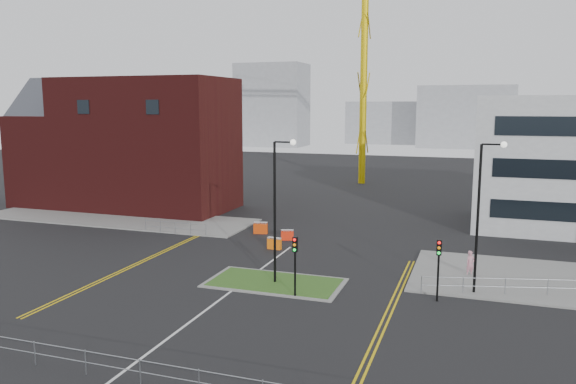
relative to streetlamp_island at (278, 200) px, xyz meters
name	(u,v)px	position (x,y,z in m)	size (l,w,h in m)	color
ground	(185,326)	(-2.22, -8.00, -5.41)	(200.00, 200.00, 0.00)	black
pavement_left	(116,218)	(-22.22, 14.00, -5.35)	(28.00, 8.00, 0.12)	slate
island_kerb	(275,283)	(-0.22, 0.00, -5.37)	(8.60, 4.60, 0.08)	slate
grass_island	(275,282)	(-0.22, 0.00, -5.35)	(8.00, 4.00, 0.12)	#2B541C
brick_building	(124,145)	(-25.19, 20.00, 1.44)	(24.20, 10.07, 14.24)	#461211
streetlamp_island	(278,200)	(0.00, 0.00, 0.00)	(1.46, 0.36, 9.18)	black
streetlamp_right_near	(482,206)	(12.00, 2.00, 0.00)	(1.46, 0.36, 9.18)	black
traffic_light_island	(295,255)	(1.78, -2.02, -2.85)	(0.28, 0.33, 3.65)	black
traffic_light_right	(439,258)	(9.78, -0.02, -2.85)	(0.28, 0.33, 3.65)	black
railing_front	(112,362)	(-2.22, -14.00, -4.63)	(24.05, 0.05, 1.10)	gray
railing_left	(175,226)	(-13.22, 10.00, -4.67)	(6.05, 0.05, 1.10)	gray
centre_line	(203,312)	(-2.22, -6.00, -5.41)	(0.15, 30.00, 0.01)	silver
yellow_left_a	(144,260)	(-11.22, 2.00, -5.41)	(0.12, 24.00, 0.01)	gold
yellow_left_b	(147,260)	(-10.92, 2.00, -5.41)	(0.12, 24.00, 0.01)	gold
yellow_right_a	(388,308)	(7.28, -2.00, -5.41)	(0.12, 20.00, 0.01)	gold
yellow_right_b	(394,308)	(7.58, -2.00, -5.41)	(0.12, 20.00, 0.01)	gold
skyline_a	(272,105)	(-42.22, 112.00, 5.59)	(18.00, 12.00, 22.00)	gray
skyline_b	(466,117)	(7.78, 122.00, 2.59)	(24.00, 12.00, 16.00)	gray
skyline_d	(401,123)	(-10.22, 132.00, 0.59)	(30.00, 12.00, 12.00)	gray
pedestrian	(470,264)	(11.48, 5.64, -4.55)	(0.63, 0.41, 1.72)	#D08697
barrier_left	(274,243)	(-3.22, 8.00, -4.91)	(1.14, 0.49, 0.93)	orange
barrier_mid	(261,227)	(-6.22, 12.63, -4.85)	(1.29, 0.67, 1.03)	#DD410C
barrier_right	(287,235)	(-3.22, 11.12, -4.94)	(1.10, 0.67, 0.88)	#FB2B0D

